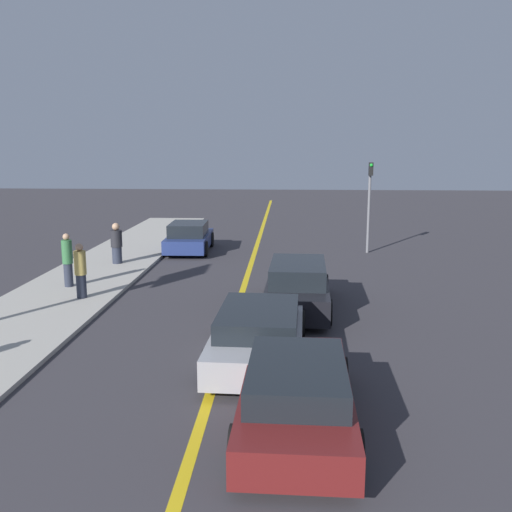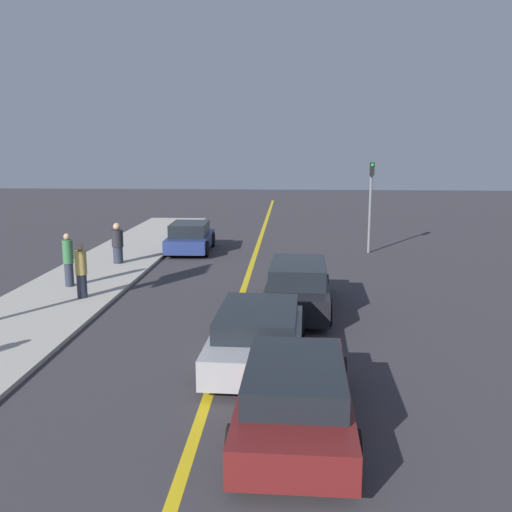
{
  "view_description": "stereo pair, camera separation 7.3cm",
  "coord_description": "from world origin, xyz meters",
  "px_view_note": "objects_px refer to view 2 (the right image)",
  "views": [
    {
      "loc": [
        1.43,
        -0.21,
        4.62
      ],
      "look_at": [
        0.6,
        14.63,
        1.72
      ],
      "focal_mm": 40.0,
      "sensor_mm": 36.0,
      "label": 1
    },
    {
      "loc": [
        1.5,
        -0.2,
        4.62
      ],
      "look_at": [
        0.6,
        14.63,
        1.72
      ],
      "focal_mm": 40.0,
      "sensor_mm": 36.0,
      "label": 2
    }
  ],
  "objects_px": {
    "car_ahead_center": "(259,332)",
    "pedestrian_far_standing": "(68,260)",
    "pedestrian_mid_group": "(81,271)",
    "car_parked_left_lot": "(190,238)",
    "pedestrian_by_sign": "(118,244)",
    "traffic_light": "(371,198)",
    "car_near_right_lane": "(295,393)",
    "car_far_distant": "(298,286)"
  },
  "relations": [
    {
      "from": "pedestrian_mid_group",
      "to": "pedestrian_by_sign",
      "type": "bearing_deg",
      "value": 94.92
    },
    {
      "from": "car_far_distant",
      "to": "traffic_light",
      "type": "bearing_deg",
      "value": 72.14
    },
    {
      "from": "car_ahead_center",
      "to": "pedestrian_by_sign",
      "type": "bearing_deg",
      "value": 124.28
    },
    {
      "from": "car_ahead_center",
      "to": "pedestrian_far_standing",
      "type": "relative_size",
      "value": 2.73
    },
    {
      "from": "car_near_right_lane",
      "to": "car_ahead_center",
      "type": "xyz_separation_m",
      "value": [
        -0.77,
        3.04,
        0.01
      ]
    },
    {
      "from": "car_near_right_lane",
      "to": "car_ahead_center",
      "type": "distance_m",
      "value": 3.14
    },
    {
      "from": "car_parked_left_lot",
      "to": "pedestrian_far_standing",
      "type": "bearing_deg",
      "value": -113.33
    },
    {
      "from": "car_ahead_center",
      "to": "traffic_light",
      "type": "relative_size",
      "value": 1.21
    },
    {
      "from": "car_near_right_lane",
      "to": "car_parked_left_lot",
      "type": "distance_m",
      "value": 16.28
    },
    {
      "from": "traffic_light",
      "to": "car_near_right_lane",
      "type": "bearing_deg",
      "value": -101.84
    },
    {
      "from": "car_near_right_lane",
      "to": "pedestrian_mid_group",
      "type": "height_order",
      "value": "pedestrian_mid_group"
    },
    {
      "from": "car_ahead_center",
      "to": "traffic_light",
      "type": "xyz_separation_m",
      "value": [
        4.08,
        12.75,
        1.81
      ]
    },
    {
      "from": "car_parked_left_lot",
      "to": "traffic_light",
      "type": "xyz_separation_m",
      "value": [
        7.8,
        0.15,
        1.78
      ]
    },
    {
      "from": "car_far_distant",
      "to": "pedestrian_by_sign",
      "type": "bearing_deg",
      "value": 142.78
    },
    {
      "from": "car_far_distant",
      "to": "car_ahead_center",
      "type": "bearing_deg",
      "value": -101.3
    },
    {
      "from": "car_parked_left_lot",
      "to": "traffic_light",
      "type": "height_order",
      "value": "traffic_light"
    },
    {
      "from": "car_far_distant",
      "to": "pedestrian_by_sign",
      "type": "distance_m",
      "value": 8.87
    },
    {
      "from": "pedestrian_mid_group",
      "to": "pedestrian_far_standing",
      "type": "height_order",
      "value": "pedestrian_far_standing"
    },
    {
      "from": "pedestrian_by_sign",
      "to": "car_parked_left_lot",
      "type": "bearing_deg",
      "value": 54.4
    },
    {
      "from": "pedestrian_mid_group",
      "to": "traffic_light",
      "type": "relative_size",
      "value": 0.42
    },
    {
      "from": "car_ahead_center",
      "to": "pedestrian_by_sign",
      "type": "height_order",
      "value": "pedestrian_by_sign"
    },
    {
      "from": "car_ahead_center",
      "to": "traffic_light",
      "type": "distance_m",
      "value": 13.51
    },
    {
      "from": "car_near_right_lane",
      "to": "car_far_distant",
      "type": "distance_m",
      "value": 6.89
    },
    {
      "from": "pedestrian_mid_group",
      "to": "traffic_light",
      "type": "xyz_separation_m",
      "value": [
        9.64,
        8.39,
        1.47
      ]
    },
    {
      "from": "car_near_right_lane",
      "to": "pedestrian_far_standing",
      "type": "height_order",
      "value": "pedestrian_far_standing"
    },
    {
      "from": "car_parked_left_lot",
      "to": "pedestrian_by_sign",
      "type": "distance_m",
      "value": 3.91
    },
    {
      "from": "car_far_distant",
      "to": "pedestrian_mid_group",
      "type": "xyz_separation_m",
      "value": [
        -6.45,
        0.52,
        0.26
      ]
    },
    {
      "from": "car_far_distant",
      "to": "pedestrian_mid_group",
      "type": "height_order",
      "value": "pedestrian_mid_group"
    },
    {
      "from": "pedestrian_far_standing",
      "to": "car_ahead_center",
      "type": "bearing_deg",
      "value": -41.41
    },
    {
      "from": "car_ahead_center",
      "to": "car_far_distant",
      "type": "relative_size",
      "value": 1.0
    },
    {
      "from": "car_parked_left_lot",
      "to": "pedestrian_by_sign",
      "type": "height_order",
      "value": "pedestrian_by_sign"
    },
    {
      "from": "pedestrian_by_sign",
      "to": "traffic_light",
      "type": "relative_size",
      "value": 0.4
    },
    {
      "from": "pedestrian_far_standing",
      "to": "traffic_light",
      "type": "distance_m",
      "value": 12.77
    },
    {
      "from": "pedestrian_mid_group",
      "to": "traffic_light",
      "type": "bearing_deg",
      "value": 41.02
    },
    {
      "from": "pedestrian_by_sign",
      "to": "car_ahead_center",
      "type": "bearing_deg",
      "value": -57.56
    },
    {
      "from": "car_far_distant",
      "to": "car_parked_left_lot",
      "type": "xyz_separation_m",
      "value": [
        -4.62,
        8.76,
        -0.06
      ]
    },
    {
      "from": "car_far_distant",
      "to": "traffic_light",
      "type": "height_order",
      "value": "traffic_light"
    },
    {
      "from": "pedestrian_far_standing",
      "to": "pedestrian_by_sign",
      "type": "height_order",
      "value": "pedestrian_far_standing"
    },
    {
      "from": "car_ahead_center",
      "to": "car_parked_left_lot",
      "type": "bearing_deg",
      "value": 108.29
    },
    {
      "from": "pedestrian_mid_group",
      "to": "pedestrian_by_sign",
      "type": "xyz_separation_m",
      "value": [
        -0.44,
        5.07,
        -0.06
      ]
    },
    {
      "from": "car_ahead_center",
      "to": "pedestrian_mid_group",
      "type": "distance_m",
      "value": 7.07
    },
    {
      "from": "car_ahead_center",
      "to": "pedestrian_far_standing",
      "type": "bearing_deg",
      "value": 140.43
    }
  ]
}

